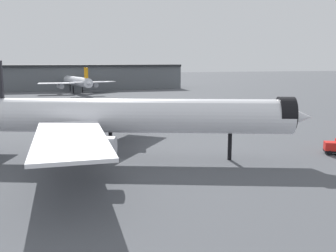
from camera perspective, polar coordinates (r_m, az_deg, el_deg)
The scene contains 5 objects.
ground at distance 71.23m, azimuth -8.13°, elevation -5.11°, with size 900.00×900.00×0.00m, color #4C4F54.
airliner_near_gate at distance 71.07m, azimuth -7.11°, elevation 1.43°, with size 67.41×60.17×18.04m.
airliner_far_taxiway at distance 217.34m, azimuth -13.38°, elevation 6.44°, with size 41.40×46.43×14.08m.
terminal_building at distance 247.63m, azimuth -22.72°, elevation 6.67°, with size 203.21×25.99×27.95m.
baggage_tug_wing at distance 109.64m, azimuth 3.36°, elevation 0.78°, with size 3.26×2.00×1.85m.
Camera 1 is at (-7.63, -68.41, 18.33)m, focal length 41.17 mm.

